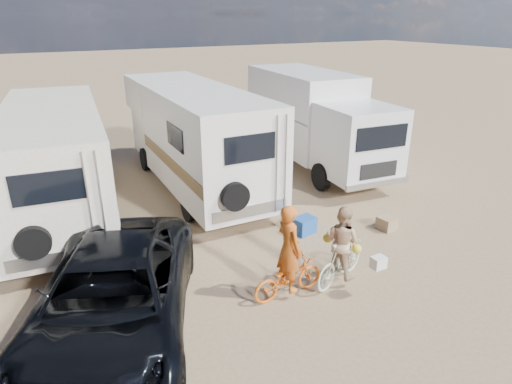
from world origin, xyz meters
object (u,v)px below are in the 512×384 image
rv_main (195,139)px  box_truck (316,122)px  bike_man (288,278)px  rider_woman (341,249)px  cooler (304,225)px  rider_man (289,256)px  bike_parked (381,164)px  rv_left (57,164)px  dark_suv (113,298)px  bike_woman (340,261)px  crate (387,223)px

rv_main → box_truck: bearing=0.3°
bike_man → rider_woman: (1.25, -0.11, 0.37)m
rider_woman → cooler: 2.38m
rider_man → cooler: size_ratio=3.29×
bike_man → rider_man: rider_man is taller
bike_parked → cooler: bike_parked is taller
rider_man → cooler: 2.92m
box_truck → bike_parked: bearing=-54.3°
rv_left → dark_suv: rv_left is taller
rv_left → rider_woman: (4.69, -6.60, -0.73)m
bike_woman → rider_man: 1.32m
rider_woman → bike_parked: bearing=-69.7°
rider_man → box_truck: bearing=-41.0°
box_truck → bike_parked: box_truck is taller
rv_left → box_truck: box_truck is taller
rv_left → bike_woman: size_ratio=4.70×
rv_left → crate: rv_left is taller
dark_suv → crate: 7.35m
box_truck → bike_woman: (-4.21, -6.66, -1.19)m
rv_left → bike_man: (3.44, -6.49, -1.10)m
rv_main → crate: rv_main is taller
dark_suv → rv_main: bearing=80.4°
rider_man → crate: 4.21m
dark_suv → bike_parked: (10.03, 3.87, -0.28)m
bike_parked → rider_woman: bearing=138.5°
bike_woman → cooler: (0.64, 2.22, -0.28)m
box_truck → rider_man: box_truck is taller
rv_main → dark_suv: 7.48m
rv_left → rider_man: (3.44, -6.49, -0.60)m
bike_man → bike_parked: size_ratio=0.83×
rider_man → crate: bearing=-73.9°
rv_main → bike_parked: 6.51m
rv_main → rv_left: (-4.17, -0.22, -0.11)m
dark_suv → crate: size_ratio=13.12×
crate → bike_parked: bearing=48.7°
bike_woman → cooler: bike_woman is taller
cooler → crate: size_ratio=1.30×
crate → cooler: bearing=156.9°
bike_woman → rider_woman: 0.28m
box_truck → rider_man: 8.57m
bike_man → rider_woman: rider_woman is taller
dark_suv → rv_left: bearing=114.6°
rider_woman → rv_left: bearing=16.4°
bike_woman → cooler: size_ratio=3.02×
bike_woman → rider_woman: (0.00, 0.00, 0.28)m
box_truck → bike_man: 8.63m
rider_woman → rider_man: bearing=66.0°
box_truck → rider_woman: 7.94m
rv_main → rider_man: size_ratio=4.43×
rv_left → cooler: 7.02m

